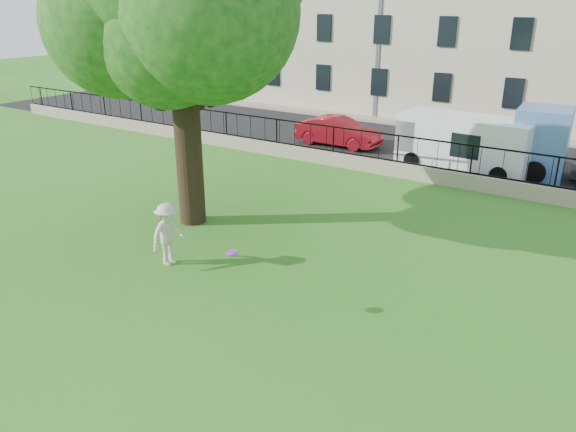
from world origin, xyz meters
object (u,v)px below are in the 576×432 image
Objects in this scene: man at (168,234)px; white_van at (465,144)px; red_sedan at (338,132)px; frisbee at (232,253)px.

man is 0.33× the size of white_van.
red_sedan is at bearing 11.33° from man.
man is 6.58× the size of frisbee.
white_van is at bearing -96.86° from red_sedan.
white_van is at bearing -14.96° from man.
man is 3.43m from frisbee.
white_van is at bearing 87.28° from frisbee.
frisbee is at bearing -88.78° from white_van.
man reaches higher than frisbee.
red_sedan is 0.79× the size of white_van.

